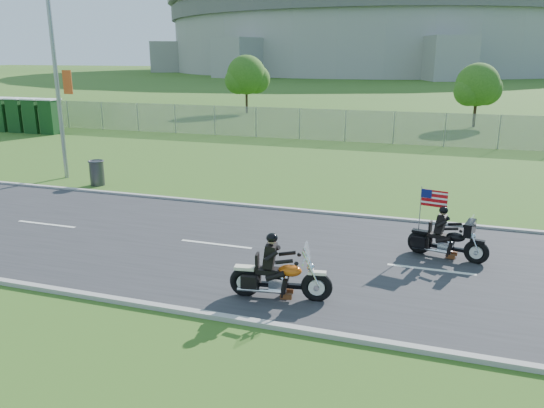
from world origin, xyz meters
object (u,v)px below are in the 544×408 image
(porta_toilet_c, at_px, (18,116))
(motorcycle_follow, at_px, (447,241))
(porta_toilet_b, at_px, (34,116))
(porta_toilet_a, at_px, (51,117))
(streetlight, at_px, (57,47))
(trash_can, at_px, (97,173))
(motorcycle_lead, at_px, (279,279))
(porta_toilet_d, at_px, (3,115))

(porta_toilet_c, height_order, motorcycle_follow, porta_toilet_c)
(porta_toilet_b, bearing_deg, motorcycle_follow, -29.96)
(porta_toilet_a, bearing_deg, porta_toilet_c, 180.00)
(streetlight, bearing_deg, porta_toilet_a, 132.91)
(porta_toilet_b, bearing_deg, trash_can, -40.92)
(porta_toilet_a, height_order, motorcycle_follow, porta_toilet_a)
(motorcycle_lead, bearing_deg, motorcycle_follow, 37.62)
(motorcycle_lead, bearing_deg, porta_toilet_a, 130.22)
(streetlight, distance_m, porta_toilet_d, 18.40)
(porta_toilet_a, height_order, trash_can, porta_toilet_a)
(motorcycle_lead, bearing_deg, streetlight, 136.02)
(porta_toilet_b, height_order, porta_toilet_c, same)
(porta_toilet_b, xyz_separation_m, motorcycle_lead, (24.18, -19.76, -0.65))
(porta_toilet_d, relative_size, motorcycle_lead, 0.98)
(streetlight, xyz_separation_m, porta_toilet_c, (-12.82, 10.78, -4.49))
(streetlight, height_order, porta_toilet_b, streetlight)
(porta_toilet_a, relative_size, trash_can, 2.24)
(trash_can, bearing_deg, porta_toilet_c, 141.83)
(porta_toilet_a, bearing_deg, motorcycle_follow, -31.26)
(trash_can, bearing_deg, porta_toilet_a, 135.98)
(streetlight, distance_m, porta_toilet_c, 17.34)
(motorcycle_follow, xyz_separation_m, trash_can, (-14.13, 4.19, 0.01))
(streetlight, bearing_deg, porta_toilet_c, 139.94)
(trash_can, bearing_deg, porta_toilet_b, 139.08)
(porta_toilet_c, height_order, trash_can, porta_toilet_c)
(porta_toilet_c, relative_size, trash_can, 2.24)
(motorcycle_lead, xyz_separation_m, motorcycle_follow, (3.57, 3.76, 0.00))
(streetlight, bearing_deg, motorcycle_follow, -17.72)
(porta_toilet_b, relative_size, motorcycle_follow, 1.07)
(porta_toilet_b, height_order, porta_toilet_d, same)
(motorcycle_follow, relative_size, trash_can, 2.09)
(motorcycle_lead, bearing_deg, porta_toilet_b, 131.90)
(trash_can, bearing_deg, motorcycle_follow, -16.52)
(trash_can, bearing_deg, streetlight, 154.99)
(porta_toilet_b, distance_m, porta_toilet_d, 2.80)
(streetlight, height_order, porta_toilet_c, streetlight)
(porta_toilet_c, xyz_separation_m, trash_can, (15.02, -11.81, -0.64))
(porta_toilet_d, relative_size, trash_can, 2.24)
(porta_toilet_a, height_order, motorcycle_lead, porta_toilet_a)
(porta_toilet_a, bearing_deg, trash_can, -44.02)
(streetlight, bearing_deg, trash_can, -25.01)
(porta_toilet_b, distance_m, motorcycle_follow, 32.04)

